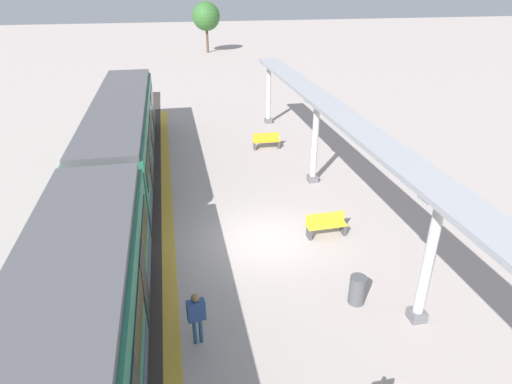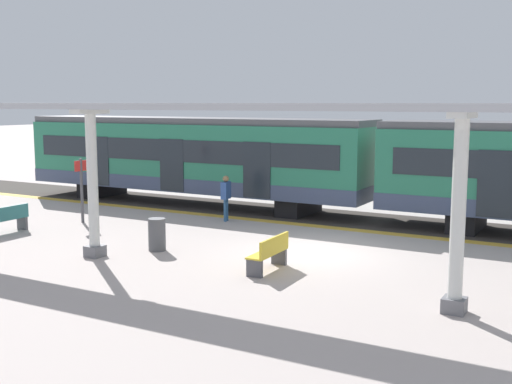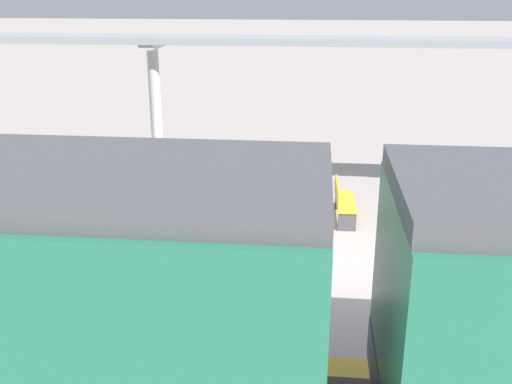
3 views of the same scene
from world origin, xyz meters
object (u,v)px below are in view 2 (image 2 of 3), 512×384
(bench_near_end, at_px, (270,253))
(bench_mid_platform, at_px, (7,219))
(passenger_waiting_near_edge, at_px, (226,193))
(platform_info_sign, at_px, (81,184))
(canopy_pillar_third, at_px, (458,213))
(train_near_carriage, at_px, (191,159))
(canopy_pillar_second, at_px, (93,183))
(trash_bin, at_px, (157,234))

(bench_near_end, relative_size, bench_mid_platform, 1.00)
(passenger_waiting_near_edge, bearing_deg, platform_info_sign, -58.05)
(canopy_pillar_third, xyz_separation_m, platform_info_sign, (-3.46, -13.17, -0.65))
(train_near_carriage, xyz_separation_m, bench_near_end, (7.58, 7.60, -1.39))
(canopy_pillar_second, xyz_separation_m, platform_info_sign, (-3.46, -3.82, -0.65))
(bench_mid_platform, height_order, passenger_waiting_near_edge, passenger_waiting_near_edge)
(platform_info_sign, bearing_deg, canopy_pillar_second, 47.82)
(bench_mid_platform, xyz_separation_m, passenger_waiting_near_edge, (-5.10, 4.94, 0.55))
(bench_near_end, xyz_separation_m, passenger_waiting_near_edge, (-5.06, -4.40, 0.55))
(platform_info_sign, bearing_deg, train_near_carriage, 169.30)
(passenger_waiting_near_edge, bearing_deg, trash_bin, 8.03)
(bench_near_end, bearing_deg, train_near_carriage, -134.92)
(train_near_carriage, distance_m, canopy_pillar_third, 14.92)
(bench_mid_platform, relative_size, trash_bin, 1.67)
(passenger_waiting_near_edge, bearing_deg, canopy_pillar_third, 56.09)
(trash_bin, relative_size, passenger_waiting_near_edge, 0.57)
(canopy_pillar_second, height_order, bench_near_end, canopy_pillar_second)
(train_near_carriage, distance_m, bench_near_end, 10.83)
(trash_bin, distance_m, platform_info_sign, 5.33)
(train_near_carriage, bearing_deg, bench_mid_platform, -12.86)
(bench_near_end, bearing_deg, passenger_waiting_near_edge, -138.97)
(canopy_pillar_second, distance_m, bench_mid_platform, 4.94)
(platform_info_sign, bearing_deg, bench_mid_platform, -17.16)
(bench_mid_platform, bearing_deg, trash_bin, 94.28)
(canopy_pillar_third, bearing_deg, bench_near_end, -102.20)
(canopy_pillar_second, distance_m, trash_bin, 2.29)
(canopy_pillar_second, xyz_separation_m, bench_near_end, (-1.00, 4.75, -1.53))
(bench_mid_platform, distance_m, platform_info_sign, 2.76)
(train_near_carriage, bearing_deg, platform_info_sign, -10.70)
(trash_bin, bearing_deg, canopy_pillar_second, -36.10)
(trash_bin, bearing_deg, bench_near_end, 84.19)
(canopy_pillar_second, bearing_deg, platform_info_sign, -132.18)
(canopy_pillar_second, xyz_separation_m, bench_mid_platform, (-0.96, -4.59, -1.53))
(platform_info_sign, relative_size, passenger_waiting_near_edge, 1.39)
(train_near_carriage, bearing_deg, canopy_pillar_second, 18.40)
(bench_mid_platform, height_order, platform_info_sign, platform_info_sign)
(canopy_pillar_second, xyz_separation_m, trash_bin, (-1.38, 1.00, -1.53))
(canopy_pillar_third, distance_m, bench_mid_platform, 14.06)
(canopy_pillar_second, height_order, platform_info_sign, canopy_pillar_second)
(canopy_pillar_second, distance_m, passenger_waiting_near_edge, 6.15)
(platform_info_sign, bearing_deg, bench_near_end, 73.95)
(canopy_pillar_third, distance_m, bench_near_end, 4.96)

